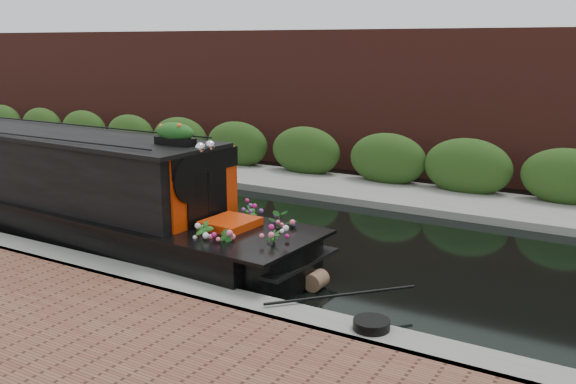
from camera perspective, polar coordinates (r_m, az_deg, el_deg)
The scene contains 8 objects.
ground at distance 12.31m, azimuth -1.07°, elevation -4.10°, with size 80.00×80.00×0.00m, color black.
near_bank_coping at distance 9.84m, azimuth -11.46°, elevation -8.94°, with size 40.00×0.60×0.50m, color gray.
far_bank_path at distance 15.90m, azimuth 7.00°, elevation -0.20°, with size 40.00×2.40×0.34m, color gray.
far_hedge at distance 16.70m, azimuth 8.27°, elevation 0.42°, with size 40.00×1.10×2.80m, color #264617.
far_brick_wall at distance 18.62m, azimuth 10.80°, elevation 1.64°, with size 40.00×1.00×8.00m, color #54241C.
narrowboat at distance 13.31m, azimuth -20.10°, elevation -0.18°, with size 11.06×2.43×2.57m.
rope_fender at distance 9.81m, azimuth 2.56°, elevation -7.87°, with size 0.28×0.28×0.33m, color brown.
coiled_mooring_rope at distance 8.03m, azimuth 7.43°, elevation -11.60°, with size 0.45×0.45×0.12m, color black.
Camera 1 is at (6.26, -9.94, 3.67)m, focal length 40.00 mm.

